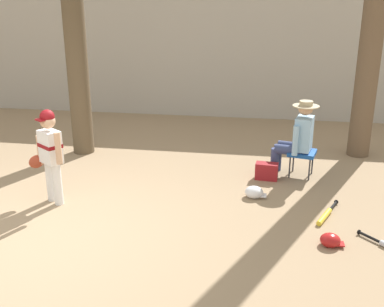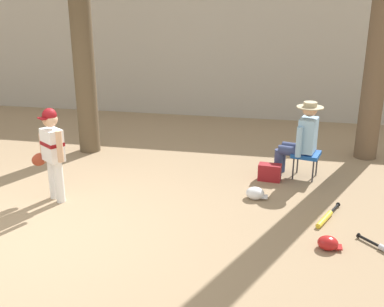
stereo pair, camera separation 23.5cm
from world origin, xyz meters
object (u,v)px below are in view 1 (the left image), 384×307
at_px(tree_behind_spectator, 374,19).
at_px(batting_helmet_white, 254,192).
at_px(seated_spectator, 297,136).
at_px(batting_helmet_red, 330,240).
at_px(tree_near_player, 72,4).
at_px(young_ballplayer, 50,151).
at_px(handbag_beside_stool, 267,171).
at_px(bat_yellow_trainer, 326,215).
at_px(folding_stool, 302,154).

relative_size(tree_behind_spectator, batting_helmet_white, 17.27).
relative_size(seated_spectator, batting_helmet_red, 4.39).
relative_size(tree_near_player, batting_helmet_white, 18.87).
height_order(young_ballplayer, handbag_beside_stool, young_ballplayer).
bearing_deg(bat_yellow_trainer, handbag_beside_stool, 122.74).
distance_m(tree_near_player, batting_helmet_white, 4.27).
distance_m(tree_behind_spectator, seated_spectator, 2.36).
height_order(tree_near_player, handbag_beside_stool, tree_near_player).
bearing_deg(young_ballplayer, tree_near_player, 101.16).
xyz_separation_m(young_ballplayer, batting_helmet_white, (2.71, 0.59, -0.67)).
relative_size(young_ballplayer, folding_stool, 2.71).
xyz_separation_m(young_ballplayer, handbag_beside_stool, (2.87, 1.31, -0.61)).
relative_size(seated_spectator, handbag_beside_stool, 3.53).
xyz_separation_m(young_ballplayer, batting_helmet_red, (3.61, -0.60, -0.68)).
bearing_deg(folding_stool, seated_spectator, 166.65).
bearing_deg(tree_behind_spectator, folding_stool, -131.82).
xyz_separation_m(tree_near_player, young_ballplayer, (0.42, -2.11, -1.82)).
distance_m(young_ballplayer, folding_stool, 3.76).
bearing_deg(handbag_beside_stool, young_ballplayer, -155.50).
distance_m(seated_spectator, batting_helmet_white, 1.27).
bearing_deg(handbag_beside_stool, folding_stool, 24.01).
distance_m(tree_behind_spectator, folding_stool, 2.53).
distance_m(tree_behind_spectator, batting_helmet_red, 4.12).
bearing_deg(batting_helmet_red, seated_spectator, 97.92).
relative_size(tree_behind_spectator, batting_helmet_red, 19.29).
relative_size(folding_stool, handbag_beside_stool, 1.42).
bearing_deg(batting_helmet_red, tree_behind_spectator, 75.57).
bearing_deg(batting_helmet_red, bat_yellow_trainer, 87.66).
bearing_deg(bat_yellow_trainer, tree_behind_spectator, 72.42).
xyz_separation_m(bat_yellow_trainer, batting_helmet_red, (-0.03, -0.72, 0.03)).
bearing_deg(young_ballplayer, handbag_beside_stool, 24.50).
relative_size(batting_helmet_white, batting_helmet_red, 1.12).
height_order(seated_spectator, handbag_beside_stool, seated_spectator).
distance_m(tree_near_player, handbag_beside_stool, 4.17).
distance_m(tree_behind_spectator, batting_helmet_white, 3.57).
bearing_deg(batting_helmet_white, folding_stool, 53.82).
bearing_deg(tree_behind_spectator, young_ballplayer, -148.52).
height_order(bat_yellow_trainer, batting_helmet_red, batting_helmet_red).
relative_size(tree_near_player, batting_helmet_red, 21.09).
bearing_deg(handbag_beside_stool, batting_helmet_white, -102.93).
relative_size(tree_near_player, folding_stool, 11.97).
xyz_separation_m(folding_stool, batting_helmet_red, (0.21, -2.15, -0.30)).
relative_size(young_ballplayer, seated_spectator, 1.09).
height_order(handbag_beside_stool, bat_yellow_trainer, handbag_beside_stool).
distance_m(tree_near_player, batting_helmet_red, 5.46).
relative_size(young_ballplayer, batting_helmet_white, 4.27).
relative_size(seated_spectator, batting_helmet_white, 3.93).
xyz_separation_m(young_ballplayer, folding_stool, (3.40, 1.54, -0.38)).
xyz_separation_m(tree_behind_spectator, batting_helmet_white, (-1.76, -2.14, -2.25)).
bearing_deg(batting_helmet_white, batting_helmet_red, -53.01).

